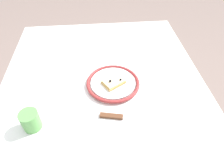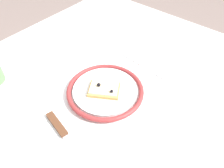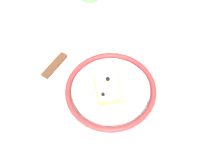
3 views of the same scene
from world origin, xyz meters
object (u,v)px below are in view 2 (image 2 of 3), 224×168
plate (105,91)px  fork (141,64)px  knife (63,132)px  dining_table (101,100)px  pizza_slice_near (104,89)px

plate → fork: size_ratio=1.18×
plate → knife: (0.18, 0.01, -0.01)m
knife → fork: size_ratio=1.18×
dining_table → plate: plate is taller
dining_table → fork: bearing=162.2°
dining_table → plate: 0.11m
knife → fork: bearing=179.9°
dining_table → knife: bearing=14.2°
dining_table → knife: (0.20, 0.05, 0.09)m
dining_table → pizza_slice_near: pizza_slice_near is taller
dining_table → plate: (0.02, 0.04, 0.10)m
knife → pizza_slice_near: bearing=-177.8°
plate → knife: 0.18m
pizza_slice_near → fork: bearing=177.8°
pizza_slice_near → knife: bearing=2.2°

